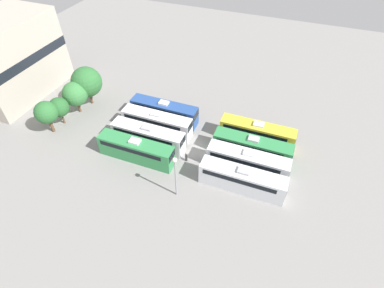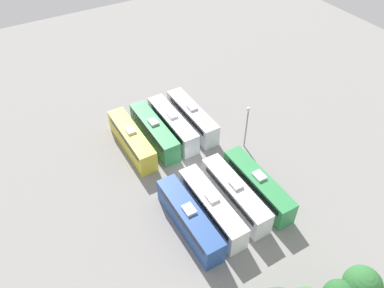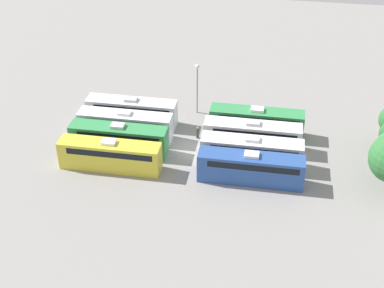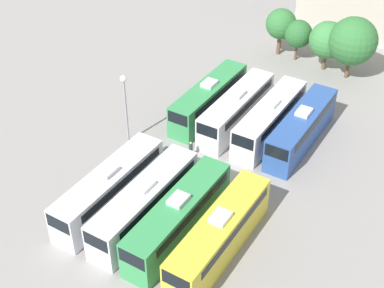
{
  "view_description": "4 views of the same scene",
  "coord_description": "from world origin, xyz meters",
  "px_view_note": "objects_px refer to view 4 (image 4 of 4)",
  "views": [
    {
      "loc": [
        -31.69,
        -10.99,
        33.23
      ],
      "look_at": [
        -1.57,
        0.62,
        2.4
      ],
      "focal_mm": 28.0,
      "sensor_mm": 36.0,
      "label": 1
    },
    {
      "loc": [
        17.8,
        30.82,
        37.68
      ],
      "look_at": [
        -1.18,
        -1.5,
        3.05
      ],
      "focal_mm": 35.0,
      "sensor_mm": 36.0,
      "label": 2
    },
    {
      "loc": [
        53.1,
        9.85,
        36.52
      ],
      "look_at": [
        1.0,
        0.96,
        1.6
      ],
      "focal_mm": 50.0,
      "sensor_mm": 36.0,
      "label": 3
    },
    {
      "loc": [
        17.83,
        -32.34,
        30.35
      ],
      "look_at": [
        -1.31,
        -1.34,
        3.47
      ],
      "focal_mm": 50.0,
      "sensor_mm": 36.0,
      "label": 4
    }
  ],
  "objects_px": {
    "tree_0": "(281,24)",
    "tree_2": "(328,40)",
    "bus_5": "(237,108)",
    "light_pole": "(125,97)",
    "bus_7": "(302,127)",
    "bus_0": "(110,187)",
    "bus_3": "(220,234)",
    "bus_4": "(209,98)",
    "bus_6": "(270,118)",
    "tree_3": "(353,41)",
    "tree_1": "(298,34)",
    "bus_1": "(145,202)",
    "bus_2": "(179,216)",
    "worker_person": "(191,150)"
  },
  "relations": [
    {
      "from": "light_pole",
      "to": "bus_2",
      "type": "bearing_deg",
      "value": -35.62
    },
    {
      "from": "tree_3",
      "to": "tree_1",
      "type": "bearing_deg",
      "value": 171.3
    },
    {
      "from": "bus_2",
      "to": "tree_2",
      "type": "relative_size",
      "value": 2.0
    },
    {
      "from": "bus_3",
      "to": "tree_2",
      "type": "distance_m",
      "value": 31.65
    },
    {
      "from": "bus_7",
      "to": "tree_1",
      "type": "xyz_separation_m",
      "value": [
        -7.13,
        15.82,
        1.51
      ]
    },
    {
      "from": "tree_0",
      "to": "tree_3",
      "type": "relative_size",
      "value": 0.8
    },
    {
      "from": "bus_4",
      "to": "bus_6",
      "type": "xyz_separation_m",
      "value": [
        6.86,
        -0.09,
        0.0
      ]
    },
    {
      "from": "bus_5",
      "to": "light_pole",
      "type": "height_order",
      "value": "light_pole"
    },
    {
      "from": "tree_1",
      "to": "tree_2",
      "type": "relative_size",
      "value": 0.86
    },
    {
      "from": "bus_1",
      "to": "tree_1",
      "type": "height_order",
      "value": "tree_1"
    },
    {
      "from": "tree_1",
      "to": "bus_1",
      "type": "bearing_deg",
      "value": -88.84
    },
    {
      "from": "light_pole",
      "to": "tree_3",
      "type": "height_order",
      "value": "tree_3"
    },
    {
      "from": "bus_4",
      "to": "bus_6",
      "type": "height_order",
      "value": "same"
    },
    {
      "from": "bus_6",
      "to": "bus_7",
      "type": "height_order",
      "value": "same"
    },
    {
      "from": "bus_0",
      "to": "tree_1",
      "type": "height_order",
      "value": "tree_1"
    },
    {
      "from": "bus_3",
      "to": "tree_3",
      "type": "relative_size",
      "value": 1.62
    },
    {
      "from": "bus_5",
      "to": "tree_1",
      "type": "relative_size",
      "value": 2.33
    },
    {
      "from": "worker_person",
      "to": "light_pole",
      "type": "xyz_separation_m",
      "value": [
        -6.37,
        -1.11,
        4.16
      ]
    },
    {
      "from": "tree_0",
      "to": "bus_4",
      "type": "bearing_deg",
      "value": -91.76
    },
    {
      "from": "bus_2",
      "to": "bus_7",
      "type": "xyz_separation_m",
      "value": [
        3.38,
        16.08,
        0.0
      ]
    },
    {
      "from": "tree_1",
      "to": "bus_0",
      "type": "bearing_deg",
      "value": -95.0
    },
    {
      "from": "bus_7",
      "to": "tree_2",
      "type": "distance_m",
      "value": 15.79
    },
    {
      "from": "bus_3",
      "to": "bus_4",
      "type": "height_order",
      "value": "same"
    },
    {
      "from": "bus_2",
      "to": "bus_5",
      "type": "height_order",
      "value": "same"
    },
    {
      "from": "tree_3",
      "to": "bus_7",
      "type": "bearing_deg",
      "value": -88.46
    },
    {
      "from": "worker_person",
      "to": "bus_4",
      "type": "bearing_deg",
      "value": 107.34
    },
    {
      "from": "light_pole",
      "to": "tree_0",
      "type": "relative_size",
      "value": 1.23
    },
    {
      "from": "bus_0",
      "to": "bus_7",
      "type": "distance_m",
      "value": 19.03
    },
    {
      "from": "bus_3",
      "to": "tree_2",
      "type": "relative_size",
      "value": 2.0
    },
    {
      "from": "bus_1",
      "to": "bus_4",
      "type": "bearing_deg",
      "value": 102.5
    },
    {
      "from": "bus_0",
      "to": "bus_3",
      "type": "distance_m",
      "value": 10.13
    },
    {
      "from": "tree_0",
      "to": "tree_3",
      "type": "xyz_separation_m",
      "value": [
        9.16,
        -1.37,
        0.61
      ]
    },
    {
      "from": "bus_2",
      "to": "tree_0",
      "type": "relative_size",
      "value": 2.03
    },
    {
      "from": "bus_7",
      "to": "tree_0",
      "type": "relative_size",
      "value": 2.03
    },
    {
      "from": "bus_6",
      "to": "bus_4",
      "type": "bearing_deg",
      "value": 179.26
    },
    {
      "from": "tree_2",
      "to": "light_pole",
      "type": "bearing_deg",
      "value": -114.58
    },
    {
      "from": "bus_1",
      "to": "tree_1",
      "type": "xyz_separation_m",
      "value": [
        -0.65,
        31.96,
        1.51
      ]
    },
    {
      "from": "worker_person",
      "to": "light_pole",
      "type": "distance_m",
      "value": 7.69
    },
    {
      "from": "tree_0",
      "to": "tree_2",
      "type": "height_order",
      "value": "tree_2"
    },
    {
      "from": "bus_0",
      "to": "bus_5",
      "type": "relative_size",
      "value": 1.0
    },
    {
      "from": "bus_2",
      "to": "bus_3",
      "type": "xyz_separation_m",
      "value": [
        3.56,
        0.01,
        0.0
      ]
    },
    {
      "from": "bus_0",
      "to": "bus_5",
      "type": "xyz_separation_m",
      "value": [
        3.22,
        15.9,
        0.0
      ]
    },
    {
      "from": "tree_0",
      "to": "tree_2",
      "type": "distance_m",
      "value": 6.25
    },
    {
      "from": "tree_0",
      "to": "tree_3",
      "type": "height_order",
      "value": "tree_3"
    },
    {
      "from": "worker_person",
      "to": "tree_3",
      "type": "height_order",
      "value": "tree_3"
    },
    {
      "from": "bus_2",
      "to": "tree_2",
      "type": "xyz_separation_m",
      "value": [
        0.02,
        31.4,
        1.86
      ]
    },
    {
      "from": "bus_0",
      "to": "bus_1",
      "type": "bearing_deg",
      "value": 1.51
    },
    {
      "from": "tree_1",
      "to": "tree_2",
      "type": "bearing_deg",
      "value": -7.67
    },
    {
      "from": "bus_0",
      "to": "light_pole",
      "type": "distance_m",
      "value": 9.45
    },
    {
      "from": "bus_0",
      "to": "worker_person",
      "type": "relative_size",
      "value": 7.3
    }
  ]
}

